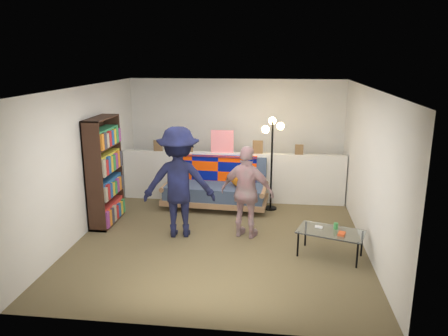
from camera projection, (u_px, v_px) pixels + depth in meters
The scene contains 10 objects.
ground at pixel (221, 236), 7.15m from camera, with size 5.00×5.00×0.00m, color brown.
room_shell at pixel (225, 130), 7.18m from camera, with size 4.60×5.05×2.45m.
half_wall_ledge at pixel (232, 177), 8.75m from camera, with size 4.45×0.15×1.00m, color silver.
ledge_decor at pixel (221, 144), 8.59m from camera, with size 2.97×0.02×0.45m.
futon_sofa at pixel (217, 186), 8.48m from camera, with size 2.05×1.09×0.86m.
bookshelf at pixel (104, 175), 7.53m from camera, with size 0.31×0.93×1.87m.
coffee_table at pixel (331, 233), 6.35m from camera, with size 1.05×0.79×0.49m.
floor_lamp at pixel (272, 145), 8.12m from camera, with size 0.41×0.34×1.76m.
person_left at pixel (179, 182), 6.99m from camera, with size 1.16×0.67×1.80m, color black.
person_right at pixel (247, 193), 6.96m from camera, with size 0.88×0.37×1.50m, color pink.
Camera 1 is at (0.83, -6.59, 2.89)m, focal length 35.00 mm.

